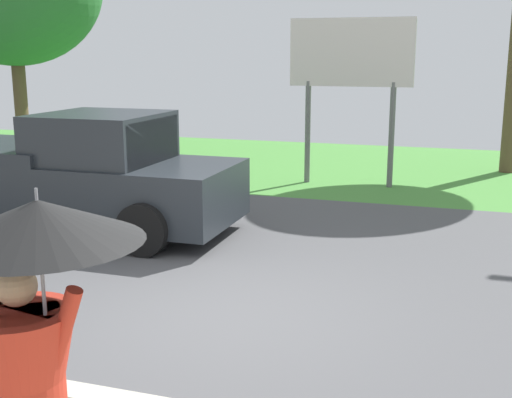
# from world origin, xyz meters

# --- Properties ---
(ground_plane) EXTENTS (40.00, 22.00, 0.20)m
(ground_plane) POSITION_xyz_m (0.00, 2.95, -0.05)
(ground_plane) COLOR #4C4C4F
(monk_pedestrian) EXTENTS (1.11, 1.08, 2.13)m
(monk_pedestrian) POSITION_xyz_m (0.28, -3.47, 1.14)
(monk_pedestrian) COLOR #B22D1E
(monk_pedestrian) RESTS_ON ground_plane
(pickup_truck) EXTENTS (5.20, 2.28, 1.88)m
(pickup_truck) POSITION_xyz_m (-3.45, 2.73, 0.87)
(pickup_truck) COLOR #23282D
(pickup_truck) RESTS_ON ground_plane
(roadside_billboard) EXTENTS (2.60, 0.12, 3.50)m
(roadside_billboard) POSITION_xyz_m (0.04, 7.67, 2.55)
(roadside_billboard) COLOR slate
(roadside_billboard) RESTS_ON ground_plane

